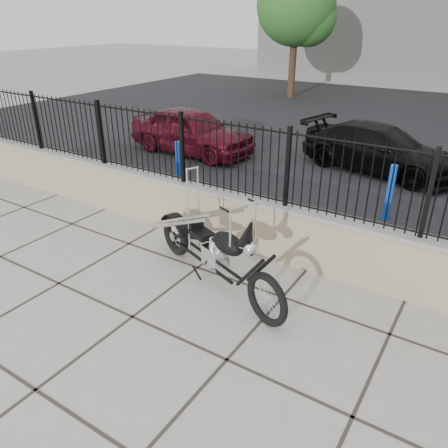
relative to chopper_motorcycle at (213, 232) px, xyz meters
name	(u,v)px	position (x,y,z in m)	size (l,w,h in m)	color
ground_plane	(132,317)	(-0.45, -1.29, -0.86)	(90.00, 90.00, 0.00)	#99968E
parking_lot	(380,130)	(-0.45, 11.21, -0.86)	(30.00, 30.00, 0.00)	black
retaining_wall	(231,218)	(-0.45, 1.21, -0.38)	(14.00, 0.36, 0.96)	gray
iron_fence	(231,158)	(-0.45, 1.21, 0.70)	(14.00, 0.08, 1.20)	black
chopper_motorcycle	(213,232)	(0.00, 0.00, 0.00)	(2.86, 0.50, 1.72)	black
car_red	(191,131)	(-4.38, 5.39, -0.21)	(1.54, 3.82, 1.30)	#510B1A
car_black	(379,149)	(0.64, 6.61, -0.27)	(1.64, 4.04, 1.17)	black
bollard_a	(178,162)	(-3.18, 3.24, -0.37)	(0.12, 0.12, 0.98)	#0A1DA4
bollard_b	(390,192)	(1.60, 3.76, -0.31)	(0.13, 0.13, 1.11)	#0B2AB1
tree_left	(296,1)	(-5.99, 15.71, 3.37)	(3.58, 3.58, 6.04)	#382619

